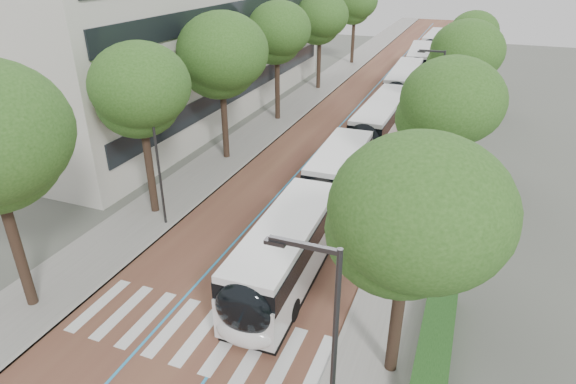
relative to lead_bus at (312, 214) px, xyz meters
name	(u,v)px	position (x,y,z in m)	size (l,w,h in m)	color
ground	(181,351)	(-2.14, -9.33, -1.63)	(160.00, 160.00, 0.00)	#51544C
road	(384,95)	(-2.14, 30.67, -1.62)	(11.00, 140.00, 0.02)	brown
sidewalk_left	(318,88)	(-9.64, 30.67, -1.57)	(4.00, 140.00, 0.12)	gray
sidewalk_right	(457,101)	(5.36, 30.67, -1.57)	(4.00, 140.00, 0.12)	gray
kerb_left	(334,90)	(-7.74, 30.67, -1.57)	(0.20, 140.00, 0.14)	gray
kerb_right	(438,100)	(3.46, 30.67, -1.57)	(0.20, 140.00, 0.14)	gray
zebra_crossing	(199,334)	(-1.94, -8.33, -1.60)	(10.55, 3.60, 0.01)	silver
lane_line_left	(369,93)	(-3.74, 30.67, -1.60)	(0.12, 126.00, 0.01)	#298FCF
lane_line_right	(399,96)	(-0.54, 30.67, -1.60)	(0.12, 126.00, 0.01)	#298FCF
office_building	(159,33)	(-21.61, 18.67, 5.37)	(18.11, 40.00, 14.00)	#B8B3AA
streetlight_near	(327,361)	(4.48, -12.33, 3.19)	(1.82, 0.20, 8.00)	#2B2B2D
streetlight_far	(436,100)	(4.48, 12.67, 3.19)	(1.82, 0.20, 8.00)	#2B2B2D
lamp_post_left	(157,157)	(-8.24, -1.33, 2.49)	(0.14, 0.14, 8.00)	#2B2B2D
trees_left	(252,47)	(-9.64, 13.75, 5.67)	(6.24, 60.84, 10.08)	black
trees_right	(453,86)	(5.56, 10.84, 4.66)	(5.62, 47.28, 8.90)	black
lead_bus	(312,214)	(0.00, 0.00, 0.00)	(2.90, 18.45, 3.20)	black
bus_queued_0	(380,122)	(0.23, 16.37, 0.00)	(2.80, 12.45, 3.20)	silver
bus_queued_1	(403,84)	(-0.08, 29.52, 0.00)	(2.83, 12.46, 3.20)	silver
bus_queued_2	(419,61)	(-0.18, 42.03, 0.00)	(3.32, 12.53, 3.20)	silver
bus_queued_3	(435,44)	(0.29, 55.84, 0.00)	(2.78, 12.45, 3.20)	silver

